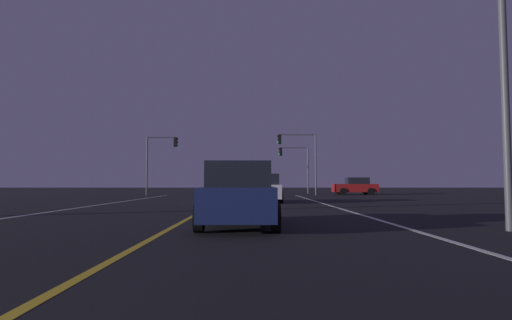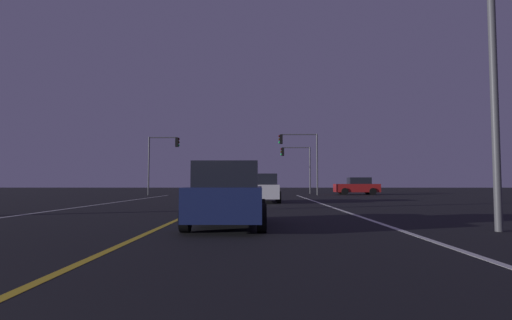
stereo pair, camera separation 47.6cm
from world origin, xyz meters
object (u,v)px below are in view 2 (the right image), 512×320
Objects in this scene: street_lamp_right_near at (474,12)px; car_ahead_far at (263,189)px; traffic_light_far_right at (295,159)px; car_crossing_side at (357,186)px; traffic_light_near_right at (299,150)px; traffic_light_near_left at (163,152)px; car_lead_same_lane at (228,196)px.

car_ahead_far is at bearing -70.48° from street_lamp_right_near.
street_lamp_right_near is at bearing 92.41° from traffic_light_far_right.
car_crossing_side is 30.70m from street_lamp_right_near.
traffic_light_near_left is at bearing 0.00° from traffic_light_near_right.
traffic_light_near_left is (-18.87, -1.60, 3.30)m from car_crossing_side.
street_lamp_right_near reaches higher than traffic_light_near_right.
street_lamp_right_near reaches higher than traffic_light_near_left.
street_lamp_right_near is (-4.32, -30.05, 4.55)m from car_crossing_side.
traffic_light_far_right reaches higher than car_lead_same_lane.
car_ahead_far is (1.04, 13.36, 0.00)m from car_lead_same_lane.
traffic_light_near_left reaches higher than car_lead_same_lane.
traffic_light_far_right is (13.12, 5.50, -0.32)m from traffic_light_near_left.
street_lamp_right_near is (6.14, -1.04, 4.55)m from car_lead_same_lane.
traffic_light_near_right is 5.53m from traffic_light_far_right.
street_lamp_right_near reaches higher than car_ahead_far.
car_lead_same_lane is 28.01m from traffic_light_near_right.
car_ahead_far is 15.94m from street_lamp_right_near.
car_crossing_side is 0.77× the size of traffic_light_near_left.
traffic_light_near_right is at bearing 88.52° from traffic_light_far_right.
traffic_light_near_left is 0.65× the size of street_lamp_right_near.
car_lead_same_lane is at bearing -9.59° from street_lamp_right_near.
traffic_light_near_left is 14.23m from traffic_light_far_right.
traffic_light_near_right is at bearing -86.84° from street_lamp_right_near.
car_lead_same_lane is 0.50× the size of street_lamp_right_near.
traffic_light_near_right is at bearing 0.00° from traffic_light_near_left.
traffic_light_near_left is at bearing 33.92° from car_ahead_far.
car_lead_same_lane and car_crossing_side have the same top height.
traffic_light_near_left is 31.98m from street_lamp_right_near.
traffic_light_far_right is 0.59× the size of street_lamp_right_near.
car_crossing_side is 19.22m from traffic_light_near_left.
car_crossing_side is at bearing 145.84° from traffic_light_far_right.
car_lead_same_lane is at bearing -72.95° from traffic_light_near_left.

